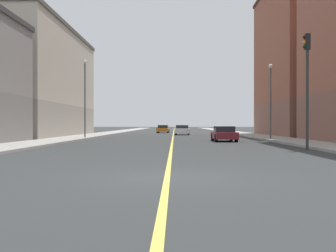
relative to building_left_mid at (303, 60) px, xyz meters
name	(u,v)px	position (x,y,z in m)	size (l,w,h in m)	color
ground_plane	(167,177)	(-15.82, -39.75, -9.29)	(400.00, 400.00, 0.00)	#2E3132
sidewalk_left	(242,134)	(-5.93, 9.25, -9.21)	(3.54, 168.00, 0.15)	#9E9B93
sidewalk_right	(105,134)	(-25.70, 9.25, -9.21)	(3.54, 168.00, 0.15)	#9E9B93
lane_center_stripe	(173,134)	(-15.82, 9.25, -9.28)	(0.16, 154.00, 0.01)	#E5D14C
building_left_mid	(303,60)	(0.00, 0.00, 0.00)	(8.63, 19.14, 18.55)	brown
building_right_midblock	(37,83)	(-31.63, -2.90, -3.02)	(8.63, 25.18, 12.50)	#9D9688
traffic_light_left_near	(307,76)	(-8.12, -27.43, -5.07)	(0.40, 0.32, 6.58)	#2D2D2D
street_lamp_left_near	(271,93)	(-7.10, -13.96, -5.07)	(0.36, 0.36, 6.64)	#4C4C51
street_lamp_right_near	(85,91)	(-24.53, -9.95, -4.52)	(0.36, 0.36, 7.68)	#4C4C51
car_white	(182,130)	(-14.62, 5.32, -8.65)	(2.01, 4.46, 1.31)	white
car_orange	(163,129)	(-17.56, 18.21, -8.65)	(2.08, 4.62, 1.29)	orange
car_maroon	(224,134)	(-11.46, -15.97, -8.67)	(1.94, 4.19, 1.27)	maroon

